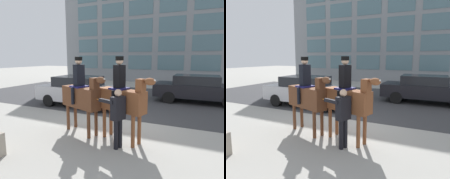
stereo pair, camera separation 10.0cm
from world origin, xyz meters
TOP-DOWN VIEW (x-y plane):
  - ground_plane at (0.00, 0.00)m, footprint 80.00×80.00m
  - road_surface at (0.00, 4.75)m, footprint 24.08×8.50m
  - office_building_facade at (-0.00, 12.99)m, footprint 24.08×0.33m
  - mounted_horse_lead at (-0.66, -1.39)m, footprint 1.93×0.94m
  - mounted_horse_companion at (0.80, -1.45)m, footprint 1.92×0.88m
  - pedestrian_bystander at (0.87, -1.98)m, footprint 0.91×0.45m
  - street_car_near_lane at (-2.87, 1.80)m, footprint 4.44×1.93m
  - street_car_far_lane at (2.70, 5.19)m, footprint 4.71×2.04m

SIDE VIEW (x-z plane):
  - ground_plane at x=0.00m, z-range 0.00..0.00m
  - road_surface at x=0.00m, z-range 0.00..0.01m
  - street_car_far_lane at x=2.70m, z-range 0.04..1.56m
  - street_car_near_lane at x=-2.87m, z-range 0.03..1.57m
  - pedestrian_bystander at x=0.87m, z-range 0.15..1.82m
  - mounted_horse_lead at x=-0.66m, z-range 0.02..2.55m
  - mounted_horse_companion at x=0.80m, z-range 0.06..2.60m
  - office_building_facade at x=0.00m, z-range 0.01..14.04m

